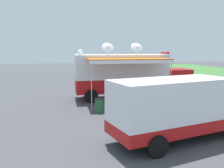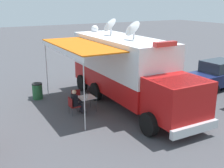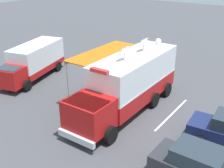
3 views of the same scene
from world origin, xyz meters
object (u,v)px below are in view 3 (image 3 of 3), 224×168
folding_table (99,91)px  trash_bin (105,75)px  command_truck (128,82)px  folding_chair_at_table (89,91)px  support_truck (33,61)px  folding_chair_beside_table (104,88)px  car_far_corner (200,167)px  seated_responder (91,90)px  water_bottle (97,89)px

folding_table → trash_bin: 3.48m
command_truck → folding_chair_at_table: 3.45m
trash_bin → support_truck: support_truck is taller
folding_chair_at_table → command_truck: bearing=-179.6°
support_truck → folding_chair_beside_table: bearing=-175.4°
trash_bin → car_far_corner: (-10.06, 7.18, 0.42)m
folding_chair_at_table → seated_responder: bearing=179.3°
folding_chair_at_table → support_truck: 6.16m
water_bottle → support_truck: 6.87m
command_truck → car_far_corner: size_ratio=2.24×
folding_chair_beside_table → trash_bin: trash_bin is taller
command_truck → folding_table: 2.66m
water_bottle → seated_responder: seated_responder is taller
folding_chair_beside_table → car_far_corner: size_ratio=0.20×
folding_table → support_truck: (6.89, -0.32, 0.71)m
folding_chair_at_table → folding_chair_beside_table: bearing=-123.0°
water_bottle → folding_chair_beside_table: 1.06m
folding_table → trash_bin: bearing=-61.3°
water_bottle → car_far_corner: car_far_corner is taller
trash_bin → support_truck: (5.22, 2.73, 0.93)m
command_truck → trash_bin: command_truck is taller
command_truck → water_bottle: (2.39, 0.07, -1.11)m
seated_responder → car_far_corner: 9.87m
folding_chair_at_table → seated_responder: 0.23m
command_truck → folding_table: (2.33, -0.08, -1.27)m
car_far_corner → folding_chair_beside_table: bearing=-30.2°
folding_table → folding_chair_at_table: size_ratio=0.93×
trash_bin → folding_table: bearing=118.7°
seated_responder → trash_bin: (1.05, -3.16, -0.20)m
support_truck → car_far_corner: support_truck is taller
folding_chair_beside_table → command_truck: bearing=159.6°
seated_responder → water_bottle: bearing=175.6°
water_bottle → trash_bin: bearing=-63.4°
folding_table → command_truck: bearing=177.9°
water_bottle → car_far_corner: 9.35m
water_bottle → folding_chair_at_table: 0.81m
command_truck → folding_chair_beside_table: (2.51, -0.93, -1.43)m
water_bottle → trash_bin: (1.60, -3.20, -0.38)m
command_truck → folding_table: command_truck is taller
folding_chair_beside_table → trash_bin: (1.49, -2.19, -0.06)m
seated_responder → trash_bin: size_ratio=1.37×
command_truck → seated_responder: 3.22m
folding_chair_beside_table → trash_bin: 2.65m
folding_chair_beside_table → seated_responder: seated_responder is taller
folding_chair_at_table → car_far_corner: bearing=156.3°
water_bottle → trash_bin: 3.60m
car_far_corner → trash_bin: bearing=-35.5°
support_truck → trash_bin: bearing=-152.4°
folding_chair_at_table → folding_chair_beside_table: 1.14m
folding_table → seated_responder: seated_responder is taller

